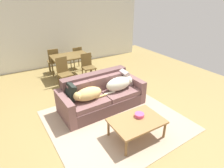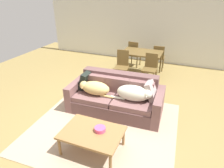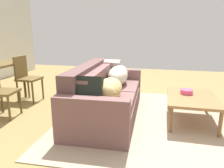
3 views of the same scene
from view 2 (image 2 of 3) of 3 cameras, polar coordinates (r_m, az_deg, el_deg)
ground_plane at (r=4.68m, az=-3.12°, el=-8.14°), size 10.00×10.00×0.00m
back_partition at (r=7.77m, az=9.53°, el=16.39°), size 8.00×0.12×2.70m
area_rug at (r=4.24m, az=-2.26°, el=-12.15°), size 3.03×2.86×0.01m
couch at (r=4.60m, az=1.20°, el=-3.91°), size 2.17×1.04×0.85m
dog_on_left_cushion at (r=4.47m, az=-5.11°, el=-1.12°), size 0.82×0.37×0.30m
dog_on_right_cushion at (r=4.22m, az=6.44°, el=-2.66°), size 0.88×0.37×0.34m
throw_pillow_by_left_arm at (r=4.78m, az=-7.70°, el=1.11°), size 0.25×0.43×0.44m
throw_pillow_by_right_arm at (r=4.36m, az=11.51°, el=-1.79°), size 0.30×0.44×0.44m
coffee_table at (r=3.52m, az=-5.78°, el=-14.08°), size 1.04×0.73×0.41m
bowl_on_coffee_table at (r=3.48m, az=-3.47°, el=-12.89°), size 0.19×0.19×0.07m
dining_table at (r=6.46m, az=8.62°, el=8.51°), size 1.24×0.84×0.78m
dining_chair_near_left at (r=6.07m, az=2.92°, el=5.67°), size 0.45×0.45×0.94m
dining_chair_near_right at (r=5.94m, az=10.92°, el=4.78°), size 0.41×0.41×0.90m
dining_chair_far_left at (r=7.19m, az=6.33°, el=8.89°), size 0.44×0.44×0.93m
dining_chair_far_right at (r=7.02m, az=13.30°, el=7.79°), size 0.42×0.42×0.88m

